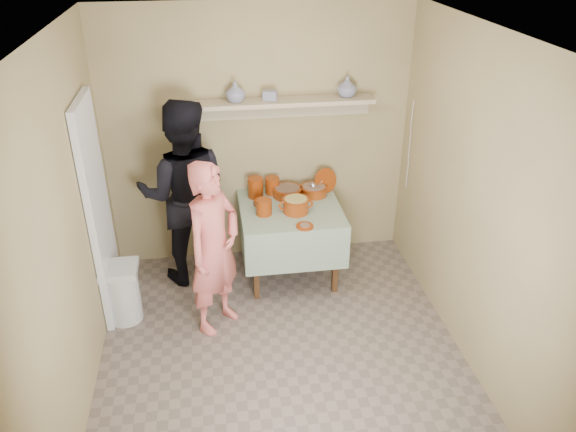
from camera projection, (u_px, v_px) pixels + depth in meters
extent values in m
plane|color=#73645A|center=(283.00, 361.00, 4.64)|extent=(3.50, 3.50, 0.00)
cube|color=silver|center=(99.00, 213.00, 4.80)|extent=(0.06, 0.70, 2.00)
cylinder|color=#782401|center=(256.00, 188.00, 5.57)|extent=(0.15, 0.15, 0.20)
cylinder|color=#782401|center=(272.00, 186.00, 5.65)|extent=(0.14, 0.14, 0.17)
cylinder|color=#782401|center=(264.00, 207.00, 5.26)|extent=(0.15, 0.15, 0.15)
cylinder|color=#782401|center=(262.00, 202.00, 5.45)|extent=(0.17, 0.17, 0.05)
cylinder|color=#782401|center=(325.00, 181.00, 5.67)|extent=(0.27, 0.19, 0.25)
imported|color=navy|center=(347.00, 87.00, 5.31)|extent=(0.24, 0.24, 0.19)
imported|color=navy|center=(235.00, 92.00, 5.16)|extent=(0.25, 0.25, 0.19)
cube|color=navy|center=(270.00, 95.00, 5.23)|extent=(0.15, 0.12, 0.09)
imported|color=#D7625D|center=(214.00, 249.00, 4.71)|extent=(0.66, 0.67, 1.56)
imported|color=black|center=(185.00, 194.00, 5.31)|extent=(0.93, 0.74, 1.84)
cube|color=tan|center=(258.00, 138.00, 5.55)|extent=(3.00, 0.02, 2.60)
cube|color=tan|center=(337.00, 414.00, 2.49)|extent=(3.00, 0.02, 2.60)
cube|color=tan|center=(64.00, 239.00, 3.83)|extent=(0.02, 3.50, 2.60)
cube|color=tan|center=(481.00, 209.00, 4.22)|extent=(0.02, 3.50, 2.60)
cube|color=silver|center=(282.00, 35.00, 3.40)|extent=(3.00, 3.50, 0.02)
cube|color=#4C2D16|center=(256.00, 267.00, 5.24)|extent=(0.05, 0.05, 0.71)
cube|color=#4C2D16|center=(336.00, 260.00, 5.34)|extent=(0.05, 0.05, 0.71)
cube|color=#4C2D16|center=(249.00, 227.00, 5.90)|extent=(0.05, 0.05, 0.71)
cube|color=#4C2D16|center=(320.00, 222.00, 6.00)|extent=(0.05, 0.05, 0.71)
cube|color=#4C2D16|center=(290.00, 210.00, 5.44)|extent=(0.90, 0.90, 0.04)
cube|color=#1E5932|center=(290.00, 207.00, 5.43)|extent=(0.96, 0.96, 0.01)
cube|color=#1E5932|center=(298.00, 252.00, 5.11)|extent=(0.96, 0.01, 0.44)
cube|color=#1E5932|center=(283.00, 205.00, 5.95)|extent=(0.96, 0.01, 0.44)
cube|color=#1E5932|center=(242.00, 230.00, 5.47)|extent=(0.01, 0.96, 0.44)
cube|color=#1E5932|center=(338.00, 223.00, 5.59)|extent=(0.01, 0.96, 0.44)
cylinder|color=maroon|center=(287.00, 192.00, 5.60)|extent=(0.28, 0.28, 0.09)
cylinder|color=#782401|center=(287.00, 188.00, 5.58)|extent=(0.30, 0.30, 0.01)
cylinder|color=brown|center=(287.00, 190.00, 5.59)|extent=(0.25, 0.25, 0.05)
cylinder|color=maroon|center=(314.00, 191.00, 5.63)|extent=(0.26, 0.26, 0.09)
cylinder|color=#782401|center=(314.00, 187.00, 5.61)|extent=(0.28, 0.28, 0.01)
cylinder|color=#8C6B54|center=(314.00, 188.00, 5.62)|extent=(0.23, 0.23, 0.05)
cylinder|color=silver|center=(320.00, 184.00, 5.46)|extent=(0.01, 0.22, 0.16)
sphere|color=silver|center=(313.00, 186.00, 5.59)|extent=(0.07, 0.07, 0.07)
cylinder|color=maroon|center=(296.00, 206.00, 5.29)|extent=(0.24, 0.24, 0.14)
cylinder|color=#782401|center=(296.00, 200.00, 5.26)|extent=(0.25, 0.25, 0.01)
cylinder|color=tan|center=(296.00, 201.00, 5.27)|extent=(0.21, 0.21, 0.05)
torus|color=#782401|center=(283.00, 206.00, 5.27)|extent=(0.09, 0.02, 0.09)
torus|color=#782401|center=(308.00, 204.00, 5.31)|extent=(0.09, 0.02, 0.09)
cylinder|color=#782401|center=(305.00, 226.00, 5.07)|extent=(0.16, 0.16, 0.02)
cylinder|color=#8C6B54|center=(305.00, 225.00, 5.06)|extent=(0.09, 0.09, 0.01)
cube|color=tan|center=(280.00, 102.00, 5.27)|extent=(1.80, 0.25, 0.04)
cube|color=tan|center=(278.00, 108.00, 5.42)|extent=(1.80, 0.02, 0.18)
cylinder|color=silver|center=(123.00, 296.00, 5.01)|extent=(0.30, 0.30, 0.50)
cube|color=silver|center=(119.00, 270.00, 4.88)|extent=(0.32, 0.32, 0.06)
cylinder|color=silver|center=(412.00, 115.00, 5.40)|extent=(0.01, 0.01, 0.30)
cylinder|color=silver|center=(410.00, 145.00, 5.52)|extent=(0.01, 0.01, 0.30)
cylinder|color=silver|center=(407.00, 174.00, 5.65)|extent=(0.01, 0.01, 0.30)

